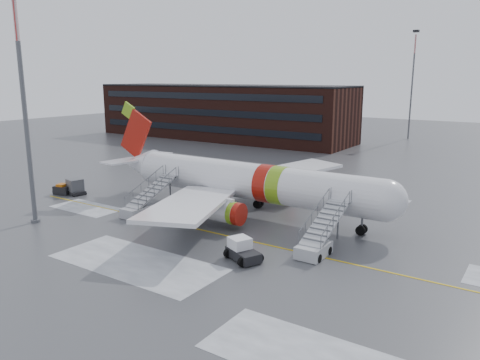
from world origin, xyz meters
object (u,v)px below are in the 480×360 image
Objects in this scene: uld_container at (75,187)px; pushback_tug at (242,250)px; airstair_fwd at (318,241)px; airstair_aft at (143,205)px; light_mast_near at (24,106)px; airliner at (243,181)px; baggage_tractor at (62,190)px.

pushback_tug is at bearing -12.14° from uld_container.
airstair_fwd reaches higher than pushback_tug.
airstair_fwd is 32.94m from uld_container.
light_mast_near is (-7.03, -7.77, 10.36)m from airstair_aft.
airliner is at bearing 122.99° from pushback_tug.
airstair_aft is at bearing 47.85° from light_mast_near.
airstair_fwd is at bearing -29.49° from airliner.
airstair_fwd is 2.89× the size of uld_container.
airliner is 10.73m from airstair_aft.
uld_container is (-28.51, 6.13, 0.14)m from pushback_tug.
pushback_tug is at bearing -16.34° from airstair_aft.
airstair_aft is (-8.18, -6.54, -2.35)m from airliner.
airliner is 13.15× the size of uld_container.
airliner is 4.55× the size of airstair_aft.
airstair_fwd is 2.27× the size of pushback_tug.
airliner reaches higher than baggage_tractor.
airstair_fwd reaches higher than baggage_tractor.
pushback_tug is 1.28× the size of uld_container.
light_mast_near is (7.45, -8.50, 10.86)m from baggage_tractor.
airstair_fwd is (11.56, -6.54, -2.35)m from airliner.
pushback_tug is 0.16× the size of light_mast_near.
uld_container is at bearing 34.43° from baggage_tractor.
light_mast_near is at bearing -163.82° from airstair_fwd.
light_mast_near is at bearing -136.76° from airliner.
light_mast_near is at bearing -132.15° from airstair_aft.
pushback_tug is at bearing 8.31° from light_mast_near.
light_mast_near reaches higher than baggage_tractor.
airstair_aft is 14.73m from light_mast_near.
airliner is 10.31× the size of pushback_tug.
airstair_fwd is at bearing -1.23° from baggage_tractor.
uld_container is at bearing 123.11° from light_mast_near.
uld_container is at bearing 167.86° from pushback_tug.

